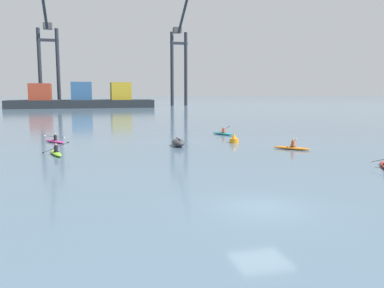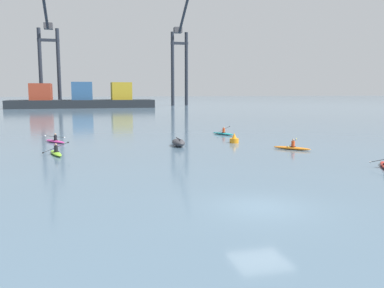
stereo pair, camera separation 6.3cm
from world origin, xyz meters
TOP-DOWN VIEW (x-y plane):
  - ground_plane at (0.00, 0.00)m, footprint 800.00×800.00m
  - container_barge at (-8.16, 115.74)m, footprint 44.38×11.58m
  - gantry_crane_west at (-18.44, 124.88)m, footprint 6.92×20.13m
  - gantry_crane_west_mid at (26.16, 127.53)m, footprint 6.35×19.14m
  - capsized_dinghy at (0.94, 20.45)m, footprint 1.12×2.61m
  - channel_buoy at (6.90, 21.44)m, footprint 0.90×0.90m
  - kayak_teal at (8.35, 28.91)m, footprint 2.02×3.33m
  - kayak_lime at (-9.83, 18.02)m, footprint 2.12×3.44m
  - kayak_magenta at (-10.45, 26.23)m, footprint 2.37×3.17m
  - kayak_orange at (10.20, 15.79)m, footprint 2.72×2.93m

SIDE VIEW (x-z plane):
  - ground_plane at x=0.00m, z-range 0.00..0.00m
  - kayak_lime at x=-9.83m, z-range -0.35..0.70m
  - kayak_teal at x=8.35m, z-range -0.34..0.68m
  - kayak_magenta at x=-10.45m, z-range -0.30..0.65m
  - kayak_orange at x=10.20m, z-range -0.30..0.65m
  - capsized_dinghy at x=0.94m, z-range -0.03..0.73m
  - channel_buoy at x=6.90m, z-range -0.14..0.86m
  - container_barge at x=-8.16m, z-range -1.25..6.79m
  - gantry_crane_west at x=-18.44m, z-range -0.42..35.84m
  - gantry_crane_west_mid at x=26.16m, z-range -0.66..36.76m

